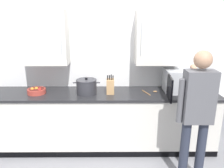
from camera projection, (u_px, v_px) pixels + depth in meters
back_wall_tiled at (102, 57)px, 3.52m from camera, size 4.03×0.44×2.58m
counter_unit at (102, 120)px, 3.48m from camera, size 3.44×0.67×0.90m
microwave_oven at (180, 81)px, 3.34m from camera, size 0.54×0.72×0.34m
knife_block at (110, 86)px, 3.30m from camera, size 0.11×0.15×0.29m
stock_pot at (87, 87)px, 3.27m from camera, size 0.39×0.30×0.25m
fruit_bowl at (37, 91)px, 3.31m from camera, size 0.27×0.27×0.10m
thermos_flask at (209, 85)px, 3.27m from camera, size 0.08×0.08×0.25m
wooden_spoon at (151, 92)px, 3.35m from camera, size 0.23×0.23×0.02m
person_figure at (197, 108)px, 2.59m from camera, size 0.44×0.62×1.64m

